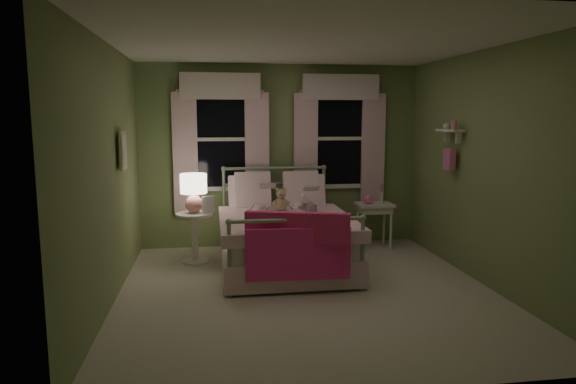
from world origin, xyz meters
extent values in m
plane|color=beige|center=(0.00, 0.00, 0.00)|extent=(4.20, 4.20, 0.00)
plane|color=white|center=(0.00, 0.00, 2.60)|extent=(4.20, 4.20, 0.00)
plane|color=#7C9056|center=(0.00, 2.10, 1.30)|extent=(4.00, 0.00, 4.00)
plane|color=#7C9056|center=(0.00, -2.10, 1.30)|extent=(4.00, 0.00, 4.00)
plane|color=#7C9056|center=(-2.00, 0.00, 1.30)|extent=(0.00, 4.20, 4.20)
plane|color=#7C9056|center=(2.00, 0.00, 1.30)|extent=(0.00, 4.20, 4.20)
cube|color=white|center=(-0.12, 0.91, 0.42)|extent=(1.44, 1.94, 0.26)
cube|color=white|center=(-0.12, 0.91, 0.18)|extent=(1.54, 2.02, 0.30)
cube|color=white|center=(-0.12, 0.76, 0.60)|extent=(1.58, 1.75, 0.14)
cylinder|color=#9EB793|center=(-0.81, 0.91, 0.30)|extent=(0.04, 1.90, 0.04)
cylinder|color=#9EB793|center=(0.57, 0.91, 0.30)|extent=(0.04, 1.90, 0.04)
cylinder|color=#9EB793|center=(-0.83, 1.88, 0.57)|extent=(0.04, 0.04, 1.15)
cylinder|color=#9EB793|center=(0.59, 1.88, 0.57)|extent=(0.04, 0.04, 1.15)
sphere|color=#9EB793|center=(-0.83, 1.88, 1.15)|extent=(0.07, 0.07, 0.07)
sphere|color=#9EB793|center=(0.59, 1.88, 1.15)|extent=(0.07, 0.07, 0.07)
cylinder|color=#9EB793|center=(-0.12, 1.88, 1.15)|extent=(1.42, 0.04, 0.04)
cylinder|color=#9EB793|center=(-0.12, 1.88, 0.93)|extent=(1.38, 0.03, 0.03)
cylinder|color=#9EB793|center=(-0.83, -0.06, 0.40)|extent=(0.04, 0.04, 0.80)
cylinder|color=#9EB793|center=(0.59, -0.06, 0.40)|extent=(0.04, 0.04, 0.80)
sphere|color=#9EB793|center=(-0.83, -0.06, 0.80)|extent=(0.07, 0.07, 0.07)
sphere|color=#9EB793|center=(0.59, -0.06, 0.80)|extent=(0.07, 0.07, 0.07)
cylinder|color=#9EB793|center=(-0.12, -0.06, 0.80)|extent=(1.42, 0.04, 0.04)
cube|color=white|center=(-0.50, 1.61, 0.80)|extent=(0.55, 0.32, 0.57)
cube|color=white|center=(0.26, 1.61, 0.80)|extent=(0.55, 0.32, 0.57)
cube|color=white|center=(-0.45, 1.61, 0.88)|extent=(0.48, 0.30, 0.51)
cube|color=white|center=(0.21, 1.61, 0.88)|extent=(0.48, 0.30, 0.51)
cube|color=#E22C6E|center=(-0.12, -0.06, 0.72)|extent=(1.09, 0.40, 0.32)
cube|color=#FF3192|center=(-0.12, -0.13, 0.45)|extent=(1.10, 0.09, 0.55)
imported|color=#F7D1DD|center=(-0.40, 1.36, 0.98)|extent=(0.32, 0.24, 0.81)
imported|color=#F7D1DD|center=(0.16, 1.36, 0.94)|extent=(0.42, 0.36, 0.74)
imported|color=beige|center=(-0.40, 1.11, 0.96)|extent=(0.21, 0.14, 0.26)
imported|color=beige|center=(0.16, 1.11, 0.92)|extent=(0.21, 0.13, 0.26)
sphere|color=tan|center=(-0.12, 1.21, 0.75)|extent=(0.17, 0.17, 0.17)
sphere|color=tan|center=(-0.12, 1.19, 0.89)|extent=(0.13, 0.13, 0.13)
sphere|color=tan|center=(-0.17, 1.19, 0.95)|extent=(0.05, 0.05, 0.05)
sphere|color=tan|center=(-0.08, 1.19, 0.95)|extent=(0.05, 0.05, 0.05)
sphere|color=tan|center=(-0.20, 1.18, 0.77)|extent=(0.07, 0.07, 0.07)
sphere|color=tan|center=(-0.04, 1.18, 0.77)|extent=(0.07, 0.07, 0.07)
sphere|color=#8C6B51|center=(-0.12, 1.14, 0.89)|extent=(0.04, 0.04, 0.04)
cylinder|color=white|center=(-1.22, 1.30, 0.63)|extent=(0.46, 0.46, 0.04)
cylinder|color=white|center=(-1.22, 1.30, 0.32)|extent=(0.08, 0.08, 0.60)
cylinder|color=white|center=(-1.22, 1.30, 0.01)|extent=(0.34, 0.34, 0.03)
sphere|color=#DD8683|center=(-1.22, 1.30, 0.77)|extent=(0.22, 0.22, 0.22)
cylinder|color=pink|center=(-1.22, 1.30, 0.89)|extent=(0.03, 0.03, 0.13)
cylinder|color=#FFEAC6|center=(-1.22, 1.30, 1.03)|extent=(0.34, 0.34, 0.25)
imported|color=beige|center=(-1.12, 1.22, 0.66)|extent=(0.21, 0.25, 0.02)
cube|color=white|center=(1.28, 1.67, 0.63)|extent=(0.50, 0.40, 0.04)
cube|color=white|center=(1.28, 1.67, 0.56)|extent=(0.44, 0.34, 0.08)
cylinder|color=white|center=(1.08, 1.52, 0.31)|extent=(0.04, 0.04, 0.60)
cylinder|color=white|center=(1.48, 1.52, 0.31)|extent=(0.04, 0.04, 0.60)
cylinder|color=white|center=(1.08, 1.82, 0.31)|extent=(0.04, 0.04, 0.60)
cylinder|color=white|center=(1.48, 1.82, 0.31)|extent=(0.04, 0.04, 0.60)
sphere|color=pink|center=(1.18, 1.67, 0.71)|extent=(0.14, 0.14, 0.14)
cube|color=pink|center=(1.18, 1.58, 0.69)|extent=(0.11, 0.06, 0.04)
cylinder|color=white|center=(1.40, 1.72, 0.72)|extent=(0.05, 0.05, 0.14)
cylinder|color=#4C7F3F|center=(1.40, 1.72, 0.83)|extent=(0.01, 0.01, 0.12)
sphere|color=pink|center=(1.40, 1.72, 0.90)|extent=(0.06, 0.06, 0.06)
cube|color=black|center=(-0.85, 2.08, 1.55)|extent=(0.76, 0.02, 1.35)
cube|color=white|center=(-0.85, 2.06, 2.25)|extent=(0.84, 0.05, 0.06)
cube|color=white|center=(-0.85, 2.06, 0.85)|extent=(0.84, 0.05, 0.06)
cube|color=white|center=(-1.25, 2.06, 1.55)|extent=(0.06, 0.05, 1.40)
cube|color=white|center=(-0.45, 2.06, 1.55)|extent=(0.06, 0.05, 1.40)
cube|color=white|center=(-0.85, 2.06, 1.55)|extent=(0.76, 0.04, 0.05)
cube|color=white|center=(-1.35, 2.02, 1.35)|extent=(0.34, 0.06, 1.70)
cube|color=silver|center=(-0.35, 2.02, 1.35)|extent=(0.34, 0.06, 1.70)
cube|color=white|center=(-0.85, 2.00, 2.28)|extent=(1.10, 0.08, 0.36)
cylinder|color=white|center=(-0.85, 2.04, 2.22)|extent=(1.20, 0.03, 0.03)
cube|color=black|center=(0.85, 2.08, 1.55)|extent=(0.76, 0.02, 1.35)
cube|color=white|center=(0.85, 2.06, 2.25)|extent=(0.84, 0.05, 0.06)
cube|color=white|center=(0.85, 2.06, 0.85)|extent=(0.84, 0.05, 0.06)
cube|color=white|center=(0.45, 2.06, 1.55)|extent=(0.06, 0.05, 1.40)
cube|color=white|center=(1.25, 2.06, 1.55)|extent=(0.06, 0.05, 1.40)
cube|color=white|center=(0.85, 2.06, 1.55)|extent=(0.76, 0.04, 0.05)
cube|color=silver|center=(0.35, 2.02, 1.35)|extent=(0.34, 0.06, 1.70)
cube|color=silver|center=(1.35, 2.02, 1.35)|extent=(0.34, 0.06, 1.70)
cube|color=white|center=(0.85, 2.00, 2.28)|extent=(1.10, 0.08, 0.36)
cylinder|color=white|center=(0.85, 2.04, 2.22)|extent=(1.20, 0.03, 0.03)
cube|color=white|center=(1.89, 0.70, 1.70)|extent=(0.15, 0.50, 0.03)
cube|color=white|center=(1.93, 0.55, 1.62)|extent=(0.06, 0.03, 0.14)
cube|color=white|center=(1.93, 0.85, 1.62)|extent=(0.06, 0.03, 0.14)
cylinder|color=pink|center=(1.89, 0.60, 1.77)|extent=(0.06, 0.06, 0.10)
sphere|color=white|center=(1.89, 0.80, 1.75)|extent=(0.08, 0.08, 0.08)
cube|color=pink|center=(1.90, 0.70, 1.35)|extent=(0.08, 0.18, 0.26)
cube|color=beige|center=(-1.95, 0.60, 1.50)|extent=(0.03, 0.32, 0.42)
cube|color=silver|center=(-1.94, 0.60, 1.50)|extent=(0.01, 0.25, 0.34)
camera|label=1|loc=(-0.99, -5.22, 1.87)|focal=32.00mm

